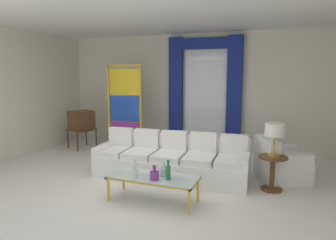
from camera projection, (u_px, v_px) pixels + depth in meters
The scene contains 17 objects.
ground_plane at pixel (146, 184), 5.45m from camera, with size 16.00×16.00×0.00m, color white.
wall_rear at pixel (194, 91), 8.04m from camera, with size 8.00×0.12×3.00m, color silver.
wall_left at pixel (14, 94), 7.05m from camera, with size 0.12×7.00×3.00m, color silver.
ceiling_slab at pixel (162, 18), 5.72m from camera, with size 8.00×7.60×0.04m, color white.
curtained_window at pixel (204, 83), 7.74m from camera, with size 2.00×0.17×2.70m.
couch_white_long at pixel (172, 161), 5.87m from camera, with size 2.96×1.07×0.86m.
coffee_table at pixel (153, 178), 4.68m from camera, with size 1.39×0.56×0.41m.
bottle_blue_decanter at pixel (168, 172), 4.51m from camera, with size 0.07×0.07×0.31m.
bottle_crystal_tall at pixel (154, 175), 4.50m from camera, with size 0.13×0.13×0.23m.
bottle_amber_squat at pixel (135, 171), 4.56m from camera, with size 0.07×0.07×0.30m.
bottle_ruby_flask at pixel (164, 171), 4.67m from camera, with size 0.13×0.13×0.24m.
vintage_tv at pixel (81, 121), 8.01m from camera, with size 0.69×0.74×1.35m.
armchair_white at pixel (279, 165), 5.64m from camera, with size 1.08×1.07×0.80m.
stained_glass_divider at pixel (125, 110), 7.59m from camera, with size 0.95×0.05×2.20m.
peacock_figurine at pixel (129, 149), 7.14m from camera, with size 0.44×0.60×0.50m.
round_side_table at pixel (272, 170), 5.14m from camera, with size 0.48×0.48×0.59m.
table_lamp_brass at pixel (275, 131), 5.04m from camera, with size 0.32×0.32×0.57m.
Camera 1 is at (2.22, -4.72, 1.99)m, focal length 32.34 mm.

